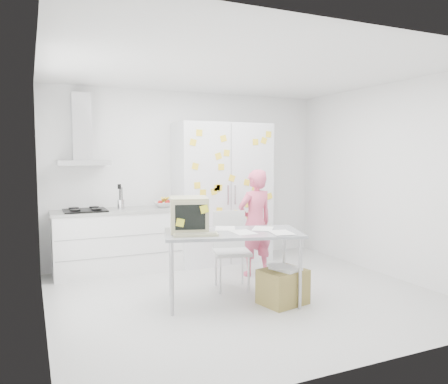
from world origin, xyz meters
name	(u,v)px	position (x,y,z in m)	size (l,w,h in m)	color
floor	(244,296)	(0.00, 0.00, -0.01)	(4.50, 4.00, 0.02)	silver
walls	(221,182)	(0.00, 0.72, 1.35)	(4.52, 4.01, 2.70)	white
ceiling	(245,70)	(0.00, 0.00, 2.70)	(4.50, 4.00, 0.02)	white
counter_run	(118,240)	(-1.20, 1.70, 0.47)	(1.84, 0.63, 1.28)	white
range_hood	(82,137)	(-1.65, 1.84, 1.96)	(0.70, 0.48, 1.01)	silver
tall_cabinet	(222,193)	(0.45, 1.67, 1.10)	(1.50, 0.68, 2.20)	silver
person	(255,223)	(0.55, 0.75, 0.75)	(0.55, 0.36, 1.50)	#DA5575
desk	(205,223)	(-0.53, -0.05, 0.93)	(1.69, 1.16, 1.23)	gray
chair	(231,245)	(-0.01, 0.37, 0.55)	(0.54, 0.54, 0.98)	silver
cardboard_box	(283,286)	(0.27, -0.45, 0.21)	(0.57, 0.49, 0.44)	olive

